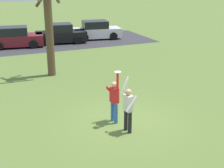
% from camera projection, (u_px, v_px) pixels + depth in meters
% --- Properties ---
extents(ground_plane, '(120.00, 120.00, 0.00)m').
position_uv_depth(ground_plane, '(122.00, 121.00, 12.59)').
color(ground_plane, olive).
extents(person_catcher, '(0.49, 0.57, 2.08)m').
position_uv_depth(person_catcher, '(114.00, 98.00, 12.23)').
color(person_catcher, '#3366B7').
rests_on(person_catcher, ground_plane).
extents(person_defender, '(0.49, 0.59, 2.04)m').
position_uv_depth(person_defender, '(128.00, 107.00, 11.48)').
color(person_defender, black).
rests_on(person_defender, ground_plane).
extents(frisbee_disc, '(0.24, 0.24, 0.02)m').
position_uv_depth(frisbee_disc, '(118.00, 72.00, 11.69)').
color(frisbee_disc, white).
rests_on(frisbee_disc, person_catcher).
extents(parked_car_maroon, '(4.32, 2.49, 1.59)m').
position_uv_depth(parked_car_maroon, '(15.00, 38.00, 25.02)').
color(parked_car_maroon, maroon).
rests_on(parked_car_maroon, ground_plane).
extents(parked_car_black, '(4.32, 2.49, 1.59)m').
position_uv_depth(parked_car_black, '(60.00, 34.00, 26.52)').
color(parked_car_black, black).
rests_on(parked_car_black, ground_plane).
extents(parked_car_white, '(4.32, 2.49, 1.59)m').
position_uv_depth(parked_car_white, '(96.00, 31.00, 28.18)').
color(parked_car_white, white).
rests_on(parked_car_white, ground_plane).
extents(parking_strip, '(15.98, 6.40, 0.01)m').
position_uv_depth(parking_strip, '(58.00, 42.00, 26.88)').
color(parking_strip, '#38383D').
rests_on(parking_strip, ground_plane).
extents(bare_tree_tall, '(1.24, 1.28, 5.93)m').
position_uv_depth(bare_tree_tall, '(48.00, 21.00, 17.31)').
color(bare_tree_tall, brown).
rests_on(bare_tree_tall, ground_plane).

